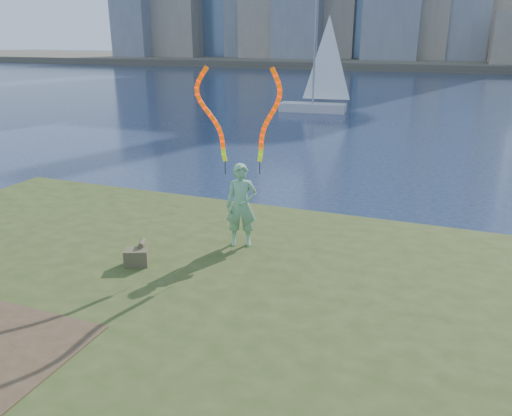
% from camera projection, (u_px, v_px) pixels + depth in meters
% --- Properties ---
extents(ground, '(320.00, 320.00, 0.00)m').
position_uv_depth(ground, '(192.00, 324.00, 9.75)').
color(ground, '#1A2842').
rests_on(ground, ground).
extents(grassy_knoll, '(20.00, 18.00, 0.80)m').
position_uv_depth(grassy_knoll, '(120.00, 381.00, 7.62)').
color(grassy_knoll, '#344217').
rests_on(grassy_knoll, ground).
extents(far_shore, '(320.00, 40.00, 1.20)m').
position_uv_depth(far_shore, '(431.00, 62.00, 93.36)').
color(far_shore, '#4E4939').
rests_on(far_shore, ground).
extents(woman_with_ribbons, '(2.04, 0.84, 4.25)m').
position_uv_depth(woman_with_ribbons, '(241.00, 186.00, 10.99)').
color(woman_with_ribbons, '#137625').
rests_on(woman_with_ribbons, grassy_knoll).
extents(canvas_bag, '(0.57, 0.64, 0.46)m').
position_uv_depth(canvas_bag, '(137.00, 256.00, 10.37)').
color(canvas_bag, '#443E26').
rests_on(canvas_bag, grassy_knoll).
extents(sailboat, '(5.14, 1.94, 7.73)m').
position_uv_depth(sailboat, '(317.00, 94.00, 36.37)').
color(sailboat, silver).
rests_on(sailboat, ground).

